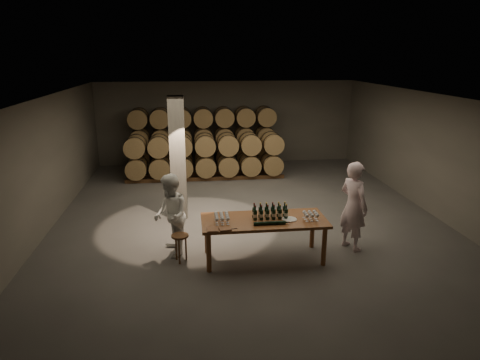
{
  "coord_description": "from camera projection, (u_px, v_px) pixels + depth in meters",
  "views": [
    {
      "loc": [
        -1.49,
        -10.66,
        4.2
      ],
      "look_at": [
        -0.23,
        -0.26,
        1.1
      ],
      "focal_mm": 32.0,
      "sensor_mm": 36.0,
      "label": 1
    }
  ],
  "objects": [
    {
      "name": "pen",
      "position": [
        234.0,
        229.0,
        8.39
      ],
      "size": [
        0.14,
        0.02,
        0.01
      ],
      "primitive_type": "cylinder",
      "rotation": [
        0.0,
        1.57,
        0.07
      ],
      "color": "black",
      "rests_on": "tasting_table"
    },
    {
      "name": "bottle_cluster",
      "position": [
        270.0,
        213.0,
        8.91
      ],
      "size": [
        0.73,
        0.23,
        0.32
      ],
      "color": "black",
      "rests_on": "tasting_table"
    },
    {
      "name": "plate",
      "position": [
        289.0,
        219.0,
        8.86
      ],
      "size": [
        0.3,
        0.3,
        0.02
      ],
      "primitive_type": "cylinder",
      "color": "white",
      "rests_on": "tasting_table"
    },
    {
      "name": "glass_cluster_right",
      "position": [
        311.0,
        214.0,
        8.85
      ],
      "size": [
        0.3,
        0.3,
        0.16
      ],
      "color": "silver",
      "rests_on": "tasting_table"
    },
    {
      "name": "lying_bottles",
      "position": [
        270.0,
        223.0,
        8.58
      ],
      "size": [
        0.74,
        0.07,
        0.07
      ],
      "color": "black",
      "rests_on": "tasting_table"
    },
    {
      "name": "stool",
      "position": [
        180.0,
        240.0,
        8.88
      ],
      "size": [
        0.36,
        0.36,
        0.6
      ],
      "rotation": [
        0.0,
        0.0,
        -0.2
      ],
      "color": "brown",
      "rests_on": "ground"
    },
    {
      "name": "person_woman",
      "position": [
        171.0,
        215.0,
        9.09
      ],
      "size": [
        0.83,
        0.98,
        1.8
      ],
      "primitive_type": "imported",
      "rotation": [
        0.0,
        0.0,
        -1.39
      ],
      "color": "white",
      "rests_on": "ground"
    },
    {
      "name": "tasting_table",
      "position": [
        264.0,
        224.0,
        8.91
      ],
      "size": [
        2.6,
        1.1,
        0.9
      ],
      "color": "brown",
      "rests_on": "ground"
    },
    {
      "name": "barrel_stack_front",
      "position": [
        205.0,
        155.0,
        14.79
      ],
      "size": [
        5.48,
        0.95,
        1.57
      ],
      "color": "brown",
      "rests_on": "ground"
    },
    {
      "name": "barrel_stack_back",
      "position": [
        203.0,
        137.0,
        16.02
      ],
      "size": [
        5.48,
        0.95,
        2.31
      ],
      "color": "brown",
      "rests_on": "ground"
    },
    {
      "name": "notebook_corner",
      "position": [
        213.0,
        229.0,
        8.35
      ],
      "size": [
        0.22,
        0.28,
        0.02
      ],
      "primitive_type": "cube",
      "rotation": [
        0.0,
        0.0,
        -0.02
      ],
      "color": "brown",
      "rests_on": "tasting_table"
    },
    {
      "name": "glass_cluster_left",
      "position": [
        222.0,
        216.0,
        8.71
      ],
      "size": [
        0.3,
        0.41,
        0.16
      ],
      "color": "silver",
      "rests_on": "tasting_table"
    },
    {
      "name": "room",
      "position": [
        178.0,
        159.0,
        11.05
      ],
      "size": [
        12.0,
        12.0,
        12.0
      ],
      "color": "#565350",
      "rests_on": "ground"
    },
    {
      "name": "notebook_near",
      "position": [
        225.0,
        229.0,
        8.35
      ],
      "size": [
        0.25,
        0.21,
        0.03
      ],
      "primitive_type": "cube",
      "rotation": [
        0.0,
        0.0,
        0.1
      ],
      "color": "brown",
      "rests_on": "tasting_table"
    },
    {
      "name": "person_man",
      "position": [
        353.0,
        206.0,
        9.35
      ],
      "size": [
        0.75,
        0.87,
        2.0
      ],
      "primitive_type": "imported",
      "rotation": [
        0.0,
        0.0,
        2.02
      ],
      "color": "white",
      "rests_on": "ground"
    }
  ]
}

